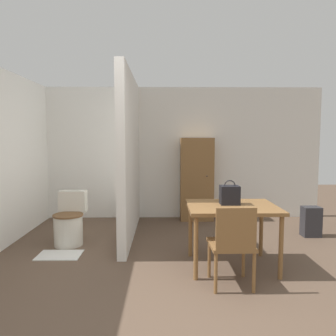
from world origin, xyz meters
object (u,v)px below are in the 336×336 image
at_px(wooden_cabinet, 197,179).
at_px(space_heater, 311,222).
at_px(toilet, 69,223).
at_px(wooden_chair, 233,243).
at_px(handbag, 230,195).
at_px(dining_table, 232,212).

distance_m(wooden_cabinet, space_heater, 2.08).
distance_m(toilet, space_heater, 3.70).
height_order(wooden_chair, wooden_cabinet, wooden_cabinet).
bearing_deg(space_heater, toilet, -175.13).
height_order(toilet, handbag, handbag).
xyz_separation_m(dining_table, space_heater, (1.50, 1.20, -0.43)).
height_order(wooden_chair, handbag, handbag).
height_order(dining_table, wooden_cabinet, wooden_cabinet).
relative_size(wooden_chair, handbag, 2.95).
distance_m(toilet, handbag, 2.38).
bearing_deg(handbag, space_heater, 36.77).
relative_size(wooden_chair, space_heater, 1.84).
distance_m(handbag, wooden_cabinet, 2.23).
bearing_deg(wooden_cabinet, handbag, -85.74).
distance_m(wooden_chair, wooden_cabinet, 2.86).
height_order(dining_table, toilet, toilet).
xyz_separation_m(toilet, wooden_cabinet, (2.00, 1.40, 0.46)).
relative_size(dining_table, wooden_cabinet, 0.68).
bearing_deg(space_heater, dining_table, -141.37).
bearing_deg(toilet, handbag, -20.89).
bearing_deg(handbag, toilet, 159.11).
bearing_deg(dining_table, wooden_cabinet, 94.61).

